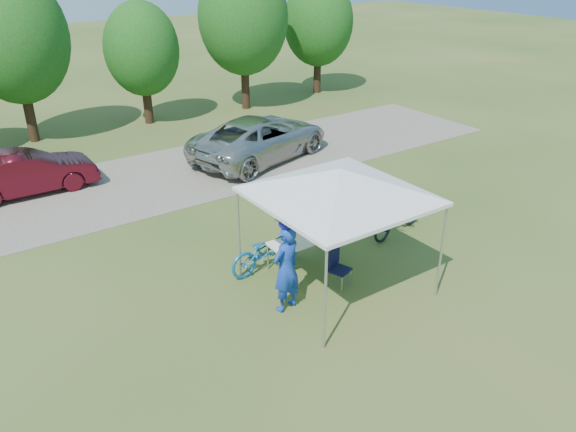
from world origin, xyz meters
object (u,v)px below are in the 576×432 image
at_px(cooler, 295,236).
at_px(minivan, 261,138).
at_px(folding_chair, 337,264).
at_px(bike_blue, 267,250).
at_px(sedan, 27,173).
at_px(cyclist, 286,268).
at_px(bike_dark, 399,215).
at_px(folding_table, 304,240).

relative_size(cooler, minivan, 0.08).
xyz_separation_m(folding_chair, bike_blue, (-0.91, 1.39, 0.02)).
distance_m(bike_blue, minivan, 7.38).
height_order(minivan, sedan, minivan).
bearing_deg(bike_blue, cyclist, 157.48).
distance_m(bike_dark, minivan, 6.74).
bearing_deg(minivan, cyclist, 134.78).
bearing_deg(cyclist, bike_dark, -178.11).
height_order(cyclist, sedan, cyclist).
xyz_separation_m(folding_table, minivan, (3.03, 6.65, 0.11)).
height_order(bike_dark, sedan, sedan).
bearing_deg(cyclist, folding_table, -150.56).
height_order(folding_chair, cyclist, cyclist).
relative_size(folding_chair, bike_blue, 0.43).
bearing_deg(folding_chair, folding_table, 77.18).
height_order(folding_chair, minivan, minivan).
distance_m(cooler, sedan, 8.95).
distance_m(cooler, minivan, 7.42).
xyz_separation_m(bike_blue, minivan, (3.82, 6.31, 0.26)).
bearing_deg(bike_dark, bike_blue, -108.35).
bearing_deg(bike_blue, folding_chair, -150.72).
relative_size(minivan, sedan, 1.37).
distance_m(folding_table, bike_blue, 0.88).
bearing_deg(folding_chair, cooler, 90.24).
bearing_deg(bike_dark, folding_chair, -82.92).
xyz_separation_m(cooler, bike_blue, (-0.54, 0.35, -0.34)).
bearing_deg(folding_chair, bike_blue, 103.88).
bearing_deg(minivan, cooler, 137.49).
xyz_separation_m(bike_dark, sedan, (-7.14, 8.10, 0.13)).
bearing_deg(bike_dark, cooler, -103.20).
xyz_separation_m(folding_table, bike_dark, (2.92, -0.08, -0.12)).
xyz_separation_m(cooler, sedan, (-3.97, 8.02, -0.19)).
relative_size(folding_table, cyclist, 0.90).
height_order(bike_blue, minivan, minivan).
height_order(cooler, bike_dark, bike_dark).
distance_m(folding_chair, cooler, 1.16).
height_order(cyclist, bike_dark, cyclist).
distance_m(bike_blue, sedan, 8.40).
distance_m(cooler, bike_dark, 3.19).
xyz_separation_m(folding_chair, cooler, (-0.37, 1.04, 0.36)).
xyz_separation_m(folding_table, cyclist, (-1.30, -1.17, 0.29)).
bearing_deg(folding_table, sedan, 117.77).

